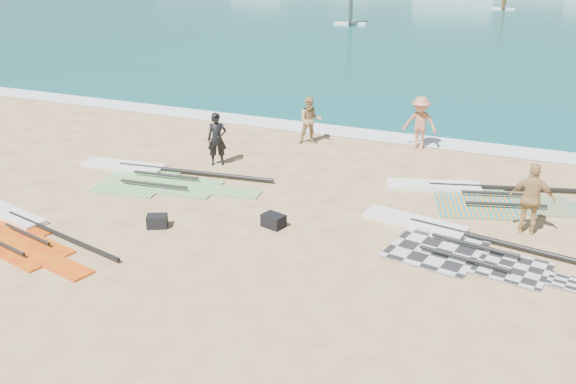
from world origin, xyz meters
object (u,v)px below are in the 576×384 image
at_px(rig_grey, 455,243).
at_px(beachgoer_left, 310,120).
at_px(gear_bag_near, 157,221).
at_px(rig_green, 152,176).
at_px(beachgoer_back, 532,199).
at_px(rig_red, 20,232).
at_px(person_wetsuit, 217,139).
at_px(rig_orange, 481,195).
at_px(beachgoer_mid, 420,123).
at_px(gear_bag_far, 274,221).

distance_m(rig_grey, beachgoer_left, 8.36).
bearing_deg(gear_bag_near, beachgoer_left, 82.01).
distance_m(rig_grey, rig_green, 9.08).
bearing_deg(beachgoer_back, gear_bag_near, 20.18).
bearing_deg(rig_red, person_wetsuit, 85.76).
xyz_separation_m(beachgoer_left, beachgoer_back, (7.38, -4.58, 0.07)).
height_order(rig_orange, beachgoer_mid, beachgoer_mid).
xyz_separation_m(gear_bag_near, beachgoer_left, (1.09, 7.76, 0.66)).
height_order(rig_red, beachgoer_left, beachgoer_left).
distance_m(rig_orange, gear_bag_far, 6.01).
height_order(rig_green, person_wetsuit, person_wetsuit).
xyz_separation_m(rig_orange, rig_red, (-10.00, -6.71, -0.00)).
relative_size(rig_orange, beachgoer_back, 3.55).
bearing_deg(beachgoer_left, gear_bag_near, -125.01).
xyz_separation_m(gear_bag_near, beachgoer_mid, (4.66, 8.61, 0.74)).
bearing_deg(rig_green, rig_grey, -12.79).
relative_size(rig_orange, beachgoer_mid, 3.54).
height_order(gear_bag_far, beachgoer_left, beachgoer_left).
bearing_deg(rig_red, rig_orange, 47.74).
bearing_deg(beachgoer_back, person_wetsuit, -9.27).
height_order(rig_grey, rig_red, rig_grey).
xyz_separation_m(rig_orange, beachgoer_left, (-6.07, 2.67, 0.77)).
xyz_separation_m(rig_green, beachgoer_mid, (6.73, 5.74, 0.84)).
bearing_deg(gear_bag_near, rig_orange, 35.43).
xyz_separation_m(rig_green, rig_red, (-0.78, -4.49, -0.00)).
bearing_deg(rig_green, gear_bag_far, -26.71).
bearing_deg(rig_red, rig_green, 93.99).
bearing_deg(gear_bag_far, gear_bag_near, -157.01).
height_order(person_wetsuit, beachgoer_mid, beachgoer_mid).
bearing_deg(gear_bag_far, beachgoer_mid, 74.95).
distance_m(rig_orange, beachgoer_mid, 4.39).
distance_m(gear_bag_far, beachgoer_back, 6.22).
xyz_separation_m(rig_orange, gear_bag_far, (-4.51, -3.97, 0.11)).
height_order(gear_bag_near, beachgoer_left, beachgoer_left).
xyz_separation_m(gear_bag_near, person_wetsuit, (-0.80, 4.63, 0.67)).
bearing_deg(beachgoer_back, rig_green, 1.29).
relative_size(person_wetsuit, beachgoer_mid, 0.92).
distance_m(rig_grey, person_wetsuit, 8.28).
bearing_deg(gear_bag_far, rig_red, -153.44).
xyz_separation_m(gear_bag_near, beachgoer_back, (8.47, 3.18, 0.74)).
distance_m(rig_grey, gear_bag_near, 7.21).
bearing_deg(beachgoer_mid, rig_green, -137.15).
bearing_deg(gear_bag_near, rig_red, -150.32).
bearing_deg(beachgoer_mid, gear_bag_near, -116.05).
height_order(rig_grey, beachgoer_back, beachgoer_back).
distance_m(rig_green, rig_orange, 9.49).
relative_size(beachgoer_left, beachgoer_back, 0.92).
bearing_deg(rig_grey, beachgoer_back, 51.99).
xyz_separation_m(rig_red, gear_bag_far, (5.50, 2.75, 0.11)).
relative_size(rig_green, beachgoer_mid, 3.46).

